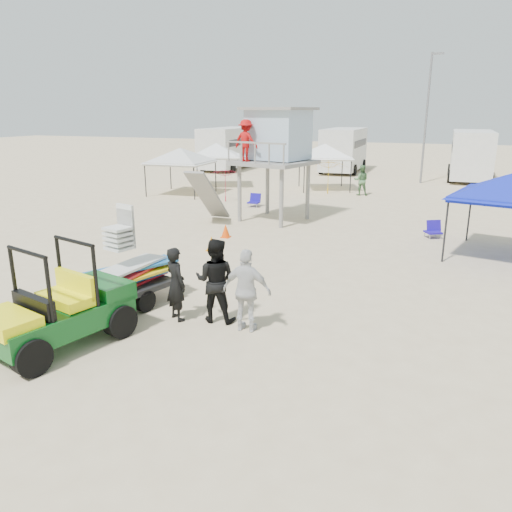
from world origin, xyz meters
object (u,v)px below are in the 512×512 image
(surf_trailer, at_px, (126,271))
(man_left, at_px, (176,284))
(utility_cart, at_px, (55,302))
(lifeguard_tower, at_px, (273,139))

(surf_trailer, bearing_deg, man_left, -11.18)
(utility_cart, bearing_deg, surf_trailer, 89.87)
(utility_cart, height_order, surf_trailer, surf_trailer)
(surf_trailer, xyz_separation_m, lifeguard_tower, (0.06, 10.71, 2.53))
(utility_cart, relative_size, surf_trailer, 1.12)
(utility_cart, distance_m, man_left, 2.55)
(lifeguard_tower, bearing_deg, utility_cart, -90.30)
(surf_trailer, height_order, man_left, surf_trailer)
(utility_cart, relative_size, lifeguard_tower, 0.65)
(lifeguard_tower, bearing_deg, surf_trailer, -90.33)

